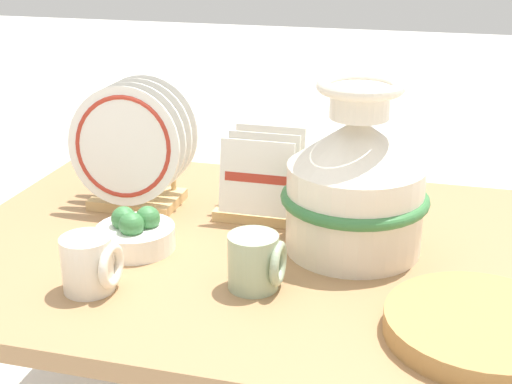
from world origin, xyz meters
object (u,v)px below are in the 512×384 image
Objects in this scene: mug_cream_glaze at (90,264)px; ceramic_vase at (355,181)px; dish_rack_square_plates at (263,190)px; dish_rack_round_plates at (133,153)px; wicker_charger_stack at (481,327)px; mug_sage_glaze at (256,262)px; fruit_bowl at (135,233)px.

ceramic_vase is at bearing 34.00° from mug_cream_glaze.
dish_rack_square_plates is at bearing 63.21° from mug_cream_glaze.
dish_rack_round_plates is 0.93× the size of wicker_charger_stack.
ceramic_vase is 1.76× the size of dish_rack_square_plates.
wicker_charger_stack is at bearing -48.30° from ceramic_vase.
mug_cream_glaze is 0.28m from mug_sage_glaze.
mug_cream_glaze is at bearing -77.52° from dish_rack_round_plates.
dish_rack_round_plates reaches higher than mug_cream_glaze.
fruit_bowl is at bearing -66.28° from dish_rack_round_plates.
dish_rack_round_plates is 1.47× the size of dish_rack_square_plates.
dish_rack_round_plates is 0.24m from fruit_bowl.
ceramic_vase reaches higher than dish_rack_square_plates.
wicker_charger_stack is 0.66m from fruit_bowl.
wicker_charger_stack is at bearing -13.56° from fruit_bowl.
ceramic_vase is 0.43m from fruit_bowl.
ceramic_vase is 3.38× the size of mug_sage_glaze.
dish_rack_square_plates is at bearing 4.95° from dish_rack_round_plates.
fruit_bowl is (-0.64, 0.15, 0.01)m from wicker_charger_stack.
fruit_bowl is (-0.20, -0.23, -0.02)m from dish_rack_square_plates.
dish_rack_round_plates is (-0.50, 0.10, -0.02)m from ceramic_vase.
ceramic_vase reaches higher than mug_cream_glaze.
ceramic_vase reaches higher than dish_rack_round_plates.
dish_rack_square_plates reaches higher than mug_sage_glaze.
wicker_charger_stack is at bearing 1.54° from mug_cream_glaze.
wicker_charger_stack is (0.73, -0.36, -0.11)m from dish_rack_round_plates.
dish_rack_round_plates reaches higher than wicker_charger_stack.
wicker_charger_stack is 3.02× the size of mug_sage_glaze.
dish_rack_round_plates is 2.82× the size of mug_sage_glaze.
mug_sage_glaze is at bearing -125.61° from ceramic_vase.
dish_rack_square_plates is at bearing 102.25° from mug_sage_glaze.
mug_cream_glaze is at bearing -92.23° from fruit_bowl.
fruit_bowl is (-0.27, 0.09, -0.02)m from mug_sage_glaze.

